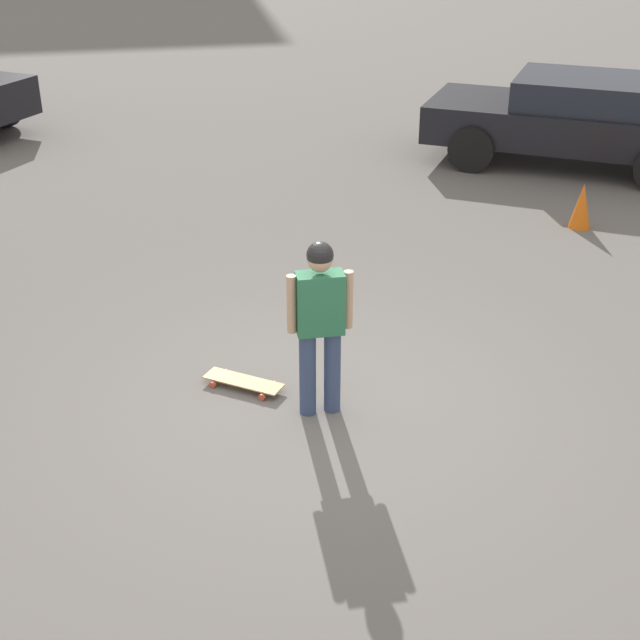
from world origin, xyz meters
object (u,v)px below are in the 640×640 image
Objects in this scene: skateboard at (243,382)px; traffic_cone at (582,206)px; car_parked_near at (574,118)px; person at (320,317)px.

skateboard is 5.79m from traffic_cone.
car_parked_near reaches higher than traffic_cone.
person is at bearing 81.71° from car_parked_near.
person is at bearing -49.97° from traffic_cone.
car_parked_near is at bearing -99.43° from skateboard.
skateboard is at bearing 76.15° from car_parked_near.
car_parked_near is 2.89m from traffic_cone.
traffic_cone is (-3.61, 4.30, -0.62)m from person.
car_parked_near is at bearing 156.40° from traffic_cone.
car_parked_near is (-5.70, 6.05, 0.68)m from skateboard.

